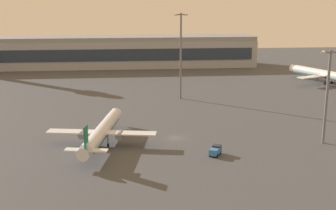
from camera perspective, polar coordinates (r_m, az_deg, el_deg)
ground_plane at (r=119.81m, az=0.99°, el=-4.25°), size 416.00×416.00×0.00m
terminal_building at (r=242.71m, az=-7.60°, el=6.78°), size 157.61×22.40×16.40m
airplane_terminal_side at (r=114.69m, az=-8.52°, el=-3.40°), size 28.25×36.11×9.30m
airplane_mid_apron at (r=205.95m, az=19.60°, el=3.70°), size 30.21×38.27×10.32m
maintenance_van at (r=107.42m, az=6.13°, el=-5.83°), size 3.76×4.57×2.25m
apron_light_west at (r=162.63m, az=1.65°, el=6.89°), size 4.80×0.90×31.44m
apron_light_central at (r=119.10m, az=19.81°, el=1.76°), size 4.80×0.90×24.28m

